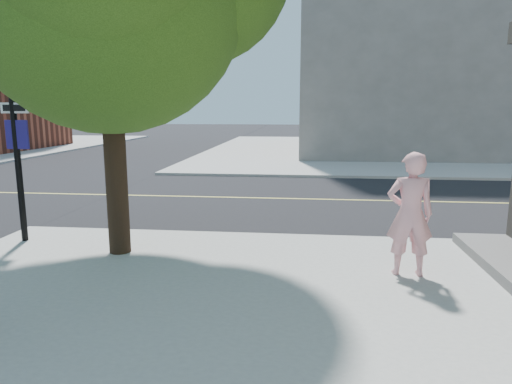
# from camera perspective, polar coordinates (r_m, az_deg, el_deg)

# --- Properties ---
(ground) EXTENTS (140.00, 140.00, 0.00)m
(ground) POSITION_cam_1_polar(r_m,az_deg,el_deg) (11.44, -22.05, -4.68)
(ground) COLOR black
(ground) RESTS_ON ground
(road_ew) EXTENTS (140.00, 9.00, 0.01)m
(road_ew) POSITION_cam_1_polar(r_m,az_deg,el_deg) (15.44, -14.23, -0.44)
(road_ew) COLOR black
(road_ew) RESTS_ON ground
(sidewalk_ne) EXTENTS (29.00, 25.00, 0.12)m
(sidewalk_ne) POSITION_cam_1_polar(r_m,az_deg,el_deg) (32.36, 20.83, 4.84)
(sidewalk_ne) COLOR #A4A39E
(sidewalk_ne) RESTS_ON ground
(filler_ne) EXTENTS (18.00, 16.00, 14.00)m
(filler_ne) POSITION_cam_1_polar(r_m,az_deg,el_deg) (33.13, 22.30, 17.12)
(filler_ne) COLOR slate
(filler_ne) RESTS_ON sidewalk_ne
(man_on_phone) EXTENTS (0.75, 0.50, 2.03)m
(man_on_phone) POSITION_cam_1_polar(r_m,az_deg,el_deg) (7.82, 18.57, -2.65)
(man_on_phone) COLOR pink
(man_on_phone) RESTS_ON sidewalk_se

